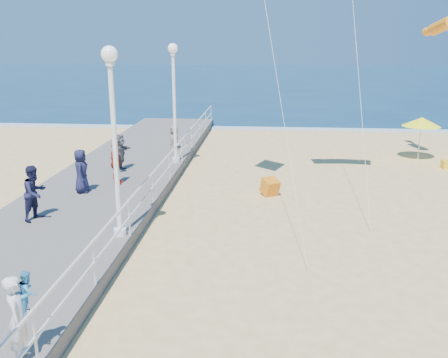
# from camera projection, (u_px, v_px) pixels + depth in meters

# --- Properties ---
(ground) EXTENTS (160.00, 160.00, 0.00)m
(ground) POSITION_uv_depth(u_px,v_px,m) (306.00, 254.00, 14.12)
(ground) COLOR #E7C078
(ground) RESTS_ON ground
(ocean) EXTENTS (160.00, 90.00, 0.05)m
(ocean) POSITION_uv_depth(u_px,v_px,m) (276.00, 79.00, 76.46)
(ocean) COLOR #0C2B48
(ocean) RESTS_ON ground
(surf_line) EXTENTS (160.00, 1.20, 0.04)m
(surf_line) POSITION_uv_depth(u_px,v_px,m) (284.00, 129.00, 33.77)
(surf_line) COLOR white
(surf_line) RESTS_ON ground
(boardwalk) EXTENTS (5.00, 44.00, 0.40)m
(boardwalk) POSITION_uv_depth(u_px,v_px,m) (49.00, 239.00, 14.69)
(boardwalk) COLOR slate
(boardwalk) RESTS_ON ground
(railing) EXTENTS (0.05, 42.00, 0.55)m
(railing) POSITION_uv_depth(u_px,v_px,m) (129.00, 208.00, 14.20)
(railing) COLOR white
(railing) RESTS_ON boardwalk
(lamp_post_mid) EXTENTS (0.44, 0.44, 5.32)m
(lamp_post_mid) POSITION_uv_depth(u_px,v_px,m) (114.00, 124.00, 13.58)
(lamp_post_mid) COLOR white
(lamp_post_mid) RESTS_ON boardwalk
(lamp_post_far) EXTENTS (0.44, 0.44, 5.32)m
(lamp_post_far) POSITION_uv_depth(u_px,v_px,m) (174.00, 91.00, 22.21)
(lamp_post_far) COLOR white
(lamp_post_far) RESTS_ON boardwalk
(woman_holding_toddler) EXTENTS (0.53, 0.67, 1.61)m
(woman_holding_toddler) POSITION_uv_depth(u_px,v_px,m) (18.00, 319.00, 8.64)
(woman_holding_toddler) COLOR silver
(woman_holding_toddler) RESTS_ON boardwalk
(toddler_held) EXTENTS (0.39, 0.45, 0.79)m
(toddler_held) POSITION_uv_depth(u_px,v_px,m) (28.00, 292.00, 8.65)
(toddler_held) COLOR #3896D3
(toddler_held) RESTS_ON boardwalk
(spectator_3) EXTENTS (0.47, 1.01, 1.69)m
(spectator_3) POSITION_uv_depth(u_px,v_px,m) (116.00, 163.00, 19.37)
(spectator_3) COLOR #B42916
(spectator_3) RESTS_ON boardwalk
(spectator_4) EXTENTS (0.67, 0.88, 1.62)m
(spectator_4) POSITION_uv_depth(u_px,v_px,m) (81.00, 171.00, 18.30)
(spectator_4) COLOR #181A36
(spectator_4) RESTS_ON boardwalk
(spectator_5) EXTENTS (0.53, 1.48, 1.58)m
(spectator_5) POSITION_uv_depth(u_px,v_px,m) (120.00, 152.00, 21.42)
(spectator_5) COLOR #545358
(spectator_5) RESTS_ON boardwalk
(spectator_7) EXTENTS (0.91, 1.02, 1.75)m
(spectator_7) POSITION_uv_depth(u_px,v_px,m) (35.00, 193.00, 15.50)
(spectator_7) COLOR #1A1A3A
(spectator_7) RESTS_ON boardwalk
(beach_walker_c) EXTENTS (0.80, 0.94, 1.63)m
(beach_walker_c) POSITION_uv_depth(u_px,v_px,m) (174.00, 141.00, 25.72)
(beach_walker_c) COLOR #806B58
(beach_walker_c) RESTS_ON ground
(box_kite) EXTENTS (0.84, 0.89, 0.74)m
(box_kite) POSITION_uv_depth(u_px,v_px,m) (270.00, 188.00, 19.34)
(box_kite) COLOR #D6420C
(box_kite) RESTS_ON ground
(beach_umbrella) EXTENTS (1.90, 1.90, 2.14)m
(beach_umbrella) POSITION_uv_depth(u_px,v_px,m) (422.00, 122.00, 24.82)
(beach_umbrella) COLOR white
(beach_umbrella) RESTS_ON ground
(beach_chair_left) EXTENTS (0.55, 0.55, 0.40)m
(beach_chair_left) POSITION_uv_depth(u_px,v_px,m) (448.00, 165.00, 23.40)
(beach_chair_left) COLOR yellow
(beach_chair_left) RESTS_ON ground
(kite_windsock) EXTENTS (1.04, 2.84, 1.12)m
(kite_windsock) POSITION_uv_depth(u_px,v_px,m) (442.00, 26.00, 23.07)
(kite_windsock) COLOR orange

